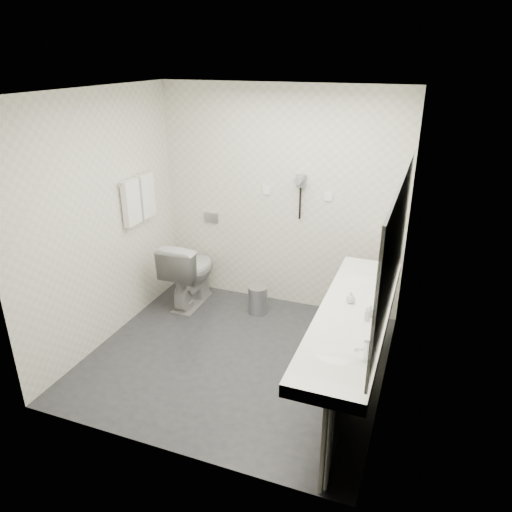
% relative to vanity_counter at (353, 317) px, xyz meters
% --- Properties ---
extents(floor, '(2.80, 2.80, 0.00)m').
position_rel_vanity_counter_xyz_m(floor, '(-1.12, 0.20, -0.80)').
color(floor, '#292A2F').
rests_on(floor, ground).
extents(ceiling, '(2.80, 2.80, 0.00)m').
position_rel_vanity_counter_xyz_m(ceiling, '(-1.12, 0.20, 1.70)').
color(ceiling, white).
rests_on(ceiling, wall_back).
extents(wall_back, '(2.80, 0.00, 2.80)m').
position_rel_vanity_counter_xyz_m(wall_back, '(-1.12, 1.50, 0.45)').
color(wall_back, silver).
rests_on(wall_back, floor).
extents(wall_front, '(2.80, 0.00, 2.80)m').
position_rel_vanity_counter_xyz_m(wall_front, '(-1.12, -1.10, 0.45)').
color(wall_front, silver).
rests_on(wall_front, floor).
extents(wall_left, '(0.00, 2.60, 2.60)m').
position_rel_vanity_counter_xyz_m(wall_left, '(-2.52, 0.20, 0.45)').
color(wall_left, silver).
rests_on(wall_left, floor).
extents(wall_right, '(0.00, 2.60, 2.60)m').
position_rel_vanity_counter_xyz_m(wall_right, '(0.27, 0.20, 0.45)').
color(wall_right, silver).
rests_on(wall_right, floor).
extents(vanity_counter, '(0.55, 2.20, 0.10)m').
position_rel_vanity_counter_xyz_m(vanity_counter, '(0.00, 0.00, 0.00)').
color(vanity_counter, white).
rests_on(vanity_counter, floor).
extents(vanity_panel, '(0.03, 2.15, 0.75)m').
position_rel_vanity_counter_xyz_m(vanity_panel, '(0.02, 0.00, -0.42)').
color(vanity_panel, gray).
rests_on(vanity_panel, floor).
extents(vanity_post_near, '(0.06, 0.06, 0.75)m').
position_rel_vanity_counter_xyz_m(vanity_post_near, '(0.05, -1.04, -0.42)').
color(vanity_post_near, silver).
rests_on(vanity_post_near, floor).
extents(vanity_post_far, '(0.06, 0.06, 0.75)m').
position_rel_vanity_counter_xyz_m(vanity_post_far, '(0.05, 1.04, -0.42)').
color(vanity_post_far, silver).
rests_on(vanity_post_far, floor).
extents(mirror, '(0.02, 2.20, 1.05)m').
position_rel_vanity_counter_xyz_m(mirror, '(0.26, 0.00, 0.65)').
color(mirror, '#B2BCC6').
rests_on(mirror, wall_right).
extents(basin_near, '(0.40, 0.31, 0.05)m').
position_rel_vanity_counter_xyz_m(basin_near, '(0.00, -0.65, 0.04)').
color(basin_near, white).
rests_on(basin_near, vanity_counter).
extents(basin_far, '(0.40, 0.31, 0.05)m').
position_rel_vanity_counter_xyz_m(basin_far, '(0.00, 0.65, 0.04)').
color(basin_far, white).
rests_on(basin_far, vanity_counter).
extents(faucet_near, '(0.04, 0.04, 0.15)m').
position_rel_vanity_counter_xyz_m(faucet_near, '(0.19, -0.65, 0.12)').
color(faucet_near, silver).
rests_on(faucet_near, vanity_counter).
extents(faucet_far, '(0.04, 0.04, 0.15)m').
position_rel_vanity_counter_xyz_m(faucet_far, '(0.19, 0.65, 0.12)').
color(faucet_far, silver).
rests_on(faucet_far, vanity_counter).
extents(soap_bottle_a, '(0.07, 0.07, 0.11)m').
position_rel_vanity_counter_xyz_m(soap_bottle_a, '(0.13, -0.04, 0.10)').
color(soap_bottle_a, beige).
rests_on(soap_bottle_a, vanity_counter).
extents(soap_bottle_b, '(0.09, 0.09, 0.10)m').
position_rel_vanity_counter_xyz_m(soap_bottle_b, '(-0.05, 0.14, 0.10)').
color(soap_bottle_b, beige).
rests_on(soap_bottle_b, vanity_counter).
extents(soap_bottle_c, '(0.05, 0.05, 0.12)m').
position_rel_vanity_counter_xyz_m(soap_bottle_c, '(0.12, -0.11, 0.11)').
color(soap_bottle_c, beige).
rests_on(soap_bottle_c, vanity_counter).
extents(glass_left, '(0.08, 0.08, 0.12)m').
position_rel_vanity_counter_xyz_m(glass_left, '(0.20, 0.22, 0.11)').
color(glass_left, silver).
rests_on(glass_left, vanity_counter).
extents(toilet, '(0.47, 0.80, 0.81)m').
position_rel_vanity_counter_xyz_m(toilet, '(-2.07, 1.06, -0.40)').
color(toilet, white).
rests_on(toilet, floor).
extents(flush_plate, '(0.18, 0.02, 0.12)m').
position_rel_vanity_counter_xyz_m(flush_plate, '(-1.98, 1.49, 0.15)').
color(flush_plate, '#B2B5BA').
rests_on(flush_plate, wall_back).
extents(pedal_bin, '(0.22, 0.22, 0.31)m').
position_rel_vanity_counter_xyz_m(pedal_bin, '(-1.24, 1.12, -0.65)').
color(pedal_bin, '#B2B5BA').
rests_on(pedal_bin, floor).
extents(bin_lid, '(0.22, 0.22, 0.02)m').
position_rel_vanity_counter_xyz_m(bin_lid, '(-1.24, 1.12, -0.48)').
color(bin_lid, '#B2B5BA').
rests_on(bin_lid, pedal_bin).
extents(towel_rail, '(0.02, 0.62, 0.02)m').
position_rel_vanity_counter_xyz_m(towel_rail, '(-2.47, 0.75, 0.75)').
color(towel_rail, silver).
rests_on(towel_rail, wall_left).
extents(towel_near, '(0.07, 0.24, 0.48)m').
position_rel_vanity_counter_xyz_m(towel_near, '(-2.46, 0.61, 0.53)').
color(towel_near, white).
rests_on(towel_near, towel_rail).
extents(towel_far, '(0.07, 0.24, 0.48)m').
position_rel_vanity_counter_xyz_m(towel_far, '(-2.46, 0.89, 0.53)').
color(towel_far, white).
rests_on(towel_far, towel_rail).
extents(dryer_cradle, '(0.10, 0.04, 0.14)m').
position_rel_vanity_counter_xyz_m(dryer_cradle, '(-0.88, 1.47, 0.70)').
color(dryer_cradle, gray).
rests_on(dryer_cradle, wall_back).
extents(dryer_barrel, '(0.08, 0.14, 0.08)m').
position_rel_vanity_counter_xyz_m(dryer_barrel, '(-0.88, 1.40, 0.73)').
color(dryer_barrel, gray).
rests_on(dryer_barrel, dryer_cradle).
extents(dryer_cord, '(0.02, 0.02, 0.35)m').
position_rel_vanity_counter_xyz_m(dryer_cord, '(-0.88, 1.46, 0.45)').
color(dryer_cord, black).
rests_on(dryer_cord, dryer_cradle).
extents(switch_plate_a, '(0.09, 0.02, 0.09)m').
position_rel_vanity_counter_xyz_m(switch_plate_a, '(-1.27, 1.49, 0.55)').
color(switch_plate_a, white).
rests_on(switch_plate_a, wall_back).
extents(switch_plate_b, '(0.09, 0.02, 0.09)m').
position_rel_vanity_counter_xyz_m(switch_plate_b, '(-0.57, 1.49, 0.55)').
color(switch_plate_b, white).
rests_on(switch_plate_b, wall_back).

